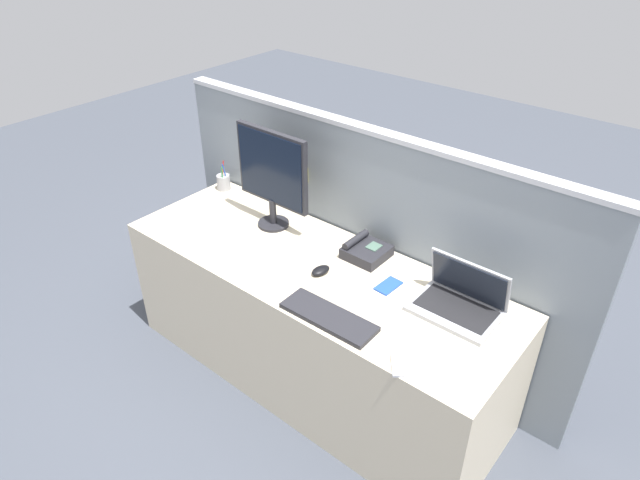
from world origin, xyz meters
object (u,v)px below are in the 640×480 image
cell_phone_silver_slab (400,363)px  cell_phone_blue_case (388,286)px  desk_phone (366,251)px  pen_cup (224,182)px  computer_mouse_right_hand (321,270)px  desktop_monitor (272,172)px  keyboard_main (329,317)px  laptop (460,299)px

cell_phone_silver_slab → cell_phone_blue_case: (-0.31, 0.38, 0.00)m
desk_phone → pen_cup: 1.07m
cell_phone_blue_case → computer_mouse_right_hand: bearing=-155.6°
desktop_monitor → keyboard_main: (0.71, -0.42, -0.30)m
laptop → desk_phone: laptop is taller
pen_cup → cell_phone_silver_slab: (1.60, -0.55, -0.04)m
desk_phone → cell_phone_silver_slab: (0.53, -0.51, -0.03)m
laptop → computer_mouse_right_hand: bearing=-163.7°
laptop → pen_cup: size_ratio=2.08×
computer_mouse_right_hand → cell_phone_blue_case: 0.33m
keyboard_main → computer_mouse_right_hand: (-0.23, 0.23, 0.01)m
cell_phone_blue_case → pen_cup: bearing=175.6°
desk_phone → pen_cup: size_ratio=1.13×
pen_cup → cell_phone_blue_case: (1.29, -0.17, -0.04)m
pen_cup → computer_mouse_right_hand: bearing=-16.3°
computer_mouse_right_hand → cell_phone_silver_slab: (0.61, -0.26, -0.01)m
keyboard_main → pen_cup: (-1.23, 0.52, 0.04)m
cell_phone_blue_case → keyboard_main: bearing=-97.9°
pen_cup → keyboard_main: bearing=-23.0°
laptop → cell_phone_blue_case: bearing=-168.6°
desktop_monitor → cell_phone_blue_case: 0.84m
keyboard_main → desk_phone: bearing=106.8°
keyboard_main → cell_phone_blue_case: (0.07, 0.35, -0.01)m
desk_phone → keyboard_main: 0.51m
pen_cup → cell_phone_silver_slab: size_ratio=1.28×
laptop → cell_phone_silver_slab: laptop is taller
laptop → computer_mouse_right_hand: (-0.62, -0.18, -0.04)m
computer_mouse_right_hand → pen_cup: (-0.99, 0.29, 0.03)m
computer_mouse_right_hand → pen_cup: bearing=172.0°
desk_phone → pen_cup: (-1.07, 0.04, 0.02)m
cell_phone_silver_slab → laptop: bearing=50.6°
computer_mouse_right_hand → desk_phone: bearing=81.0°
keyboard_main → computer_mouse_right_hand: computer_mouse_right_hand is taller
desk_phone → pen_cup: bearing=177.9°
desktop_monitor → cell_phone_blue_case: size_ratio=4.12×
pen_cup → desk_phone: bearing=-2.1°
pen_cup → cell_phone_silver_slab: bearing=-19.0°
desktop_monitor → computer_mouse_right_hand: bearing=-21.4°
laptop → cell_phone_blue_case: 0.33m
desktop_monitor → desk_phone: size_ratio=2.70×
desk_phone → keyboard_main: size_ratio=0.46×
desktop_monitor → keyboard_main: desktop_monitor is taller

